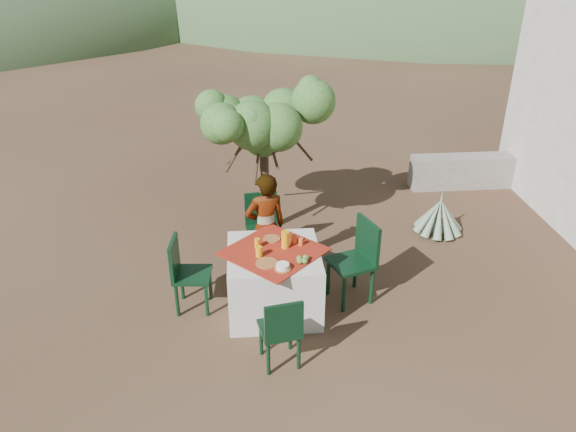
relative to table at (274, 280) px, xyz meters
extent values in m
plane|color=#352018|center=(0.21, -0.26, -0.38)|extent=(160.00, 160.00, 0.00)
cube|color=silver|center=(0.00, 0.00, 0.00)|extent=(1.02, 1.02, 0.75)
cube|color=maroon|center=(0.00, 0.00, 0.38)|extent=(1.30, 1.30, 0.01)
cylinder|color=black|center=(-0.21, 0.83, -0.15)|extent=(0.04, 0.04, 0.45)
cylinder|color=black|center=(0.13, 0.88, -0.15)|extent=(0.04, 0.04, 0.45)
cylinder|color=black|center=(-0.26, 1.17, -0.15)|extent=(0.04, 0.04, 0.45)
cylinder|color=black|center=(0.08, 1.22, -0.15)|extent=(0.04, 0.04, 0.45)
cube|color=black|center=(-0.07, 1.03, 0.07)|extent=(0.47, 0.47, 0.04)
cube|color=black|center=(-0.09, 1.22, 0.31)|extent=(0.42, 0.10, 0.44)
cylinder|color=black|center=(0.12, -0.73, -0.18)|extent=(0.04, 0.04, 0.41)
cylinder|color=black|center=(-0.18, -0.79, -0.18)|extent=(0.04, 0.04, 0.41)
cylinder|color=black|center=(0.18, -1.03, -0.18)|extent=(0.04, 0.04, 0.41)
cylinder|color=black|center=(-0.13, -1.09, -0.18)|extent=(0.04, 0.04, 0.41)
cube|color=black|center=(0.00, -0.91, 0.03)|extent=(0.45, 0.45, 0.04)
cube|color=black|center=(0.03, -1.08, 0.25)|extent=(0.38, 0.11, 0.40)
cylinder|color=black|center=(-0.77, -0.09, -0.16)|extent=(0.04, 0.04, 0.44)
cylinder|color=black|center=(-0.74, 0.24, -0.16)|extent=(0.04, 0.04, 0.44)
cylinder|color=black|center=(-1.10, -0.06, -0.16)|extent=(0.04, 0.04, 0.44)
cylinder|color=black|center=(-1.07, 0.27, -0.16)|extent=(0.04, 0.04, 0.44)
cube|color=black|center=(-0.92, 0.09, 0.06)|extent=(0.44, 0.44, 0.04)
cube|color=black|center=(-1.10, 0.10, 0.30)|extent=(0.07, 0.41, 0.43)
cylinder|color=black|center=(0.66, 0.21, -0.13)|extent=(0.05, 0.05, 0.49)
cylinder|color=black|center=(0.78, -0.14, -0.13)|extent=(0.05, 0.05, 0.49)
cylinder|color=black|center=(1.01, 0.34, -0.13)|extent=(0.05, 0.05, 0.49)
cylinder|color=black|center=(1.13, -0.01, -0.13)|extent=(0.05, 0.05, 0.49)
cube|color=black|center=(0.90, 0.10, 0.11)|extent=(0.59, 0.59, 0.04)
cube|color=black|center=(1.09, 0.17, 0.38)|extent=(0.20, 0.45, 0.48)
imported|color=#8C6651|center=(-0.05, 0.66, 0.32)|extent=(0.58, 0.47, 1.40)
cylinder|color=#453222|center=(-0.01, 1.88, 0.35)|extent=(0.12, 0.12, 1.45)
sphere|color=#266525|center=(-0.01, 1.88, 1.07)|extent=(0.62, 0.62, 0.62)
sphere|color=#266525|center=(0.56, 1.88, 1.23)|extent=(0.58, 0.58, 0.58)
sphere|color=#266525|center=(-0.53, 1.98, 1.18)|extent=(0.54, 0.54, 0.54)
sphere|color=#266525|center=(0.10, 2.45, 1.28)|extent=(0.56, 0.56, 0.56)
sphere|color=#266525|center=(0.04, 1.36, 1.12)|extent=(0.50, 0.50, 0.50)
sphere|color=gray|center=(2.47, 1.61, -0.33)|extent=(0.23, 0.23, 0.23)
cone|color=gray|center=(2.47, 1.61, -0.04)|extent=(0.13, 0.13, 0.66)
cone|color=gray|center=(2.62, 1.60, -0.11)|extent=(0.41, 0.13, 0.56)
cone|color=gray|center=(2.59, 1.69, -0.11)|extent=(0.37, 0.30, 0.58)
cone|color=gray|center=(2.52, 1.75, -0.11)|extent=(0.23, 0.39, 0.57)
cone|color=gray|center=(2.43, 1.75, -0.11)|extent=(0.21, 0.40, 0.57)
cone|color=gray|center=(2.35, 1.70, -0.11)|extent=(0.36, 0.31, 0.58)
cone|color=gray|center=(2.32, 1.61, -0.11)|extent=(0.41, 0.13, 0.56)
cone|color=gray|center=(2.35, 1.52, -0.11)|extent=(0.37, 0.30, 0.58)
cone|color=gray|center=(2.42, 1.46, -0.11)|extent=(0.23, 0.39, 0.57)
cone|color=gray|center=(2.51, 1.46, -0.11)|extent=(0.21, 0.40, 0.57)
cone|color=gray|center=(2.59, 1.51, -0.11)|extent=(0.36, 0.31, 0.58)
cube|color=gray|center=(3.81, 3.14, -0.10)|extent=(2.60, 0.35, 0.55)
cylinder|color=brown|center=(0.00, 0.26, 0.39)|extent=(0.20, 0.20, 0.01)
cylinder|color=brown|center=(-0.09, -0.26, 0.39)|extent=(0.24, 0.24, 0.01)
cylinder|color=#F69E0F|center=(-0.17, 0.10, 0.44)|extent=(0.07, 0.07, 0.11)
cylinder|color=#F69E0F|center=(-0.16, -0.10, 0.44)|extent=(0.07, 0.07, 0.12)
cylinder|color=#F69E0F|center=(0.14, 0.07, 0.48)|extent=(0.09, 0.09, 0.20)
cylinder|color=brown|center=(0.07, -0.38, 0.39)|extent=(0.18, 0.18, 0.01)
cylinder|color=white|center=(0.07, -0.38, 0.42)|extent=(0.14, 0.14, 0.05)
cylinder|color=orange|center=(0.31, 0.10, 0.42)|extent=(0.05, 0.05, 0.08)
cylinder|color=orange|center=(0.24, 0.16, 0.43)|extent=(0.06, 0.06, 0.10)
cube|color=white|center=(0.16, 0.12, 0.42)|extent=(0.07, 0.05, 0.08)
sphere|color=#5A8831|center=(0.26, -0.24, 0.42)|extent=(0.07, 0.07, 0.07)
sphere|color=#5A8831|center=(0.33, -0.23, 0.42)|extent=(0.07, 0.07, 0.07)
sphere|color=#5A8831|center=(0.31, -0.28, 0.42)|extent=(0.07, 0.07, 0.07)
sphere|color=#5A8831|center=(0.26, -0.28, 0.42)|extent=(0.07, 0.07, 0.07)
camera|label=1|loc=(-0.30, -5.31, 3.56)|focal=35.00mm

